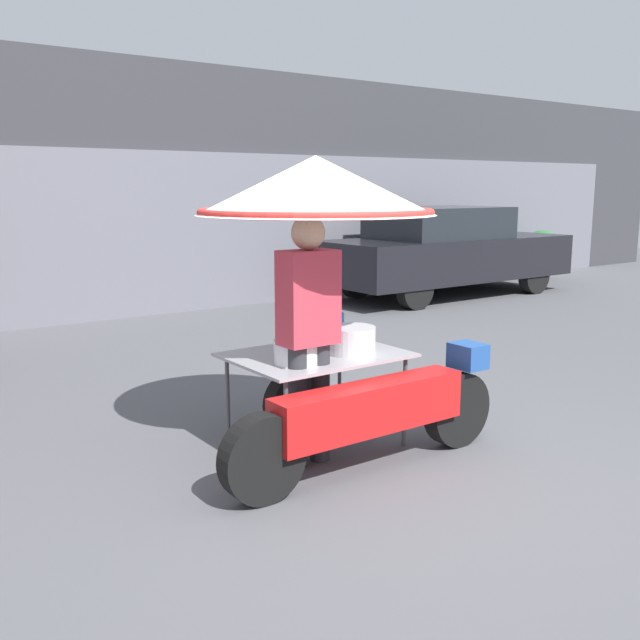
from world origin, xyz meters
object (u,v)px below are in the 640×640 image
vendor_motorcycle_cart (323,230)px  parked_car (446,251)px  potted_plant (542,252)px  vendor_person (308,327)px

vendor_motorcycle_cart → parked_car: vendor_motorcycle_cart is taller
parked_car → potted_plant: bearing=8.0°
vendor_person → parked_car: (6.23, 4.81, -0.16)m
vendor_person → potted_plant: (9.44, 5.27, -0.39)m
vendor_motorcycle_cart → vendor_person: vendor_motorcycle_cart is taller
vendor_person → potted_plant: vendor_person is taller
vendor_motorcycle_cart → vendor_person: bearing=-144.7°
parked_car → potted_plant: size_ratio=4.64×
vendor_motorcycle_cart → vendor_person: (-0.25, -0.17, -0.62)m
vendor_person → parked_car: vendor_person is taller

